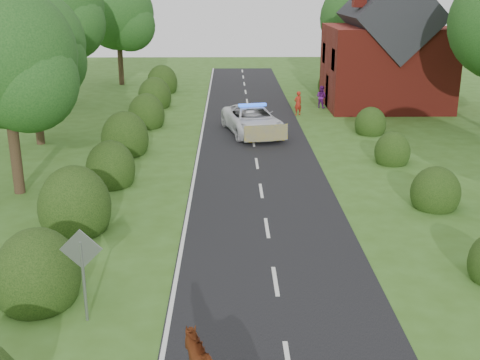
{
  "coord_description": "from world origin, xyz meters",
  "views": [
    {
      "loc": [
        -1.31,
        -11.64,
        8.25
      ],
      "look_at": [
        -0.93,
        9.55,
        1.3
      ],
      "focal_mm": 45.0,
      "sensor_mm": 36.0,
      "label": 1
    }
  ],
  "objects_px": {
    "police_van": "(252,120)",
    "pedestrian_red": "(298,103)",
    "pedestrian_purple": "(321,97)",
    "road_sign": "(82,262)"
  },
  "relations": [
    {
      "from": "pedestrian_red",
      "to": "pedestrian_purple",
      "type": "height_order",
      "value": "pedestrian_red"
    },
    {
      "from": "road_sign",
      "to": "pedestrian_red",
      "type": "xyz_separation_m",
      "value": [
        8.19,
        25.19,
        -0.87
      ]
    },
    {
      "from": "police_van",
      "to": "road_sign",
      "type": "bearing_deg",
      "value": -116.4
    },
    {
      "from": "pedestrian_red",
      "to": "pedestrian_purple",
      "type": "relative_size",
      "value": 1.02
    },
    {
      "from": "police_van",
      "to": "pedestrian_red",
      "type": "bearing_deg",
      "value": 45.71
    },
    {
      "from": "police_van",
      "to": "pedestrian_red",
      "type": "height_order",
      "value": "police_van"
    },
    {
      "from": "road_sign",
      "to": "pedestrian_purple",
      "type": "relative_size",
      "value": 1.64
    },
    {
      "from": "pedestrian_purple",
      "to": "road_sign",
      "type": "bearing_deg",
      "value": 108.63
    },
    {
      "from": "road_sign",
      "to": "pedestrian_purple",
      "type": "distance_m",
      "value": 29.35
    },
    {
      "from": "pedestrian_red",
      "to": "pedestrian_purple",
      "type": "distance_m",
      "value": 3.02
    }
  ]
}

